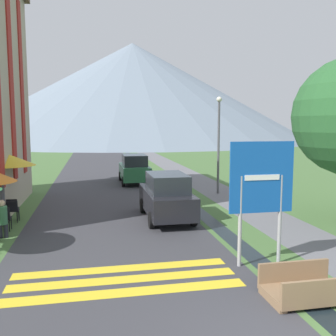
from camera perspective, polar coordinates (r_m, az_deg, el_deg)
ground_plane at (r=25.38m, az=-4.05°, el=-1.73°), size 160.00×160.00×0.00m
road at (r=35.11m, az=-10.20°, el=0.53°), size 6.40×60.00×0.01m
footpath at (r=35.75m, az=-0.38°, el=0.74°), size 2.20×60.00×0.01m
drainage_channel at (r=35.37m, az=-4.20°, el=0.66°), size 0.60×60.00×0.00m
crosswalk_marking at (r=9.43m, az=-6.59°, el=-16.53°), size 5.44×1.84×0.01m
mountain_distant at (r=89.10m, az=-5.38°, el=11.43°), size 79.82×79.82×22.19m
road_sign at (r=10.02m, az=14.04°, el=-2.85°), size 1.74×0.11×3.28m
footbridge at (r=8.87m, az=20.25°, el=-16.91°), size 1.70×1.10×0.65m
parked_car_near at (r=14.66m, az=-0.23°, el=-4.35°), size 1.74×3.94×1.82m
parked_car_far at (r=23.69m, az=-5.16°, el=-0.13°), size 1.77×3.88×1.82m
cafe_chair_middle at (r=14.28m, az=-23.67°, el=-6.83°), size 0.40×0.40×0.85m
cafe_chair_far_left at (r=15.40m, az=-22.58°, el=-5.83°), size 0.40×0.40×0.85m
cafe_chair_far_right at (r=15.75m, az=-22.63°, el=-5.56°), size 0.40×0.40×0.85m
cafe_umbrella_rear_yellow at (r=16.38m, az=-23.17°, el=1.13°), size 2.12×2.12×2.52m
person_seated_near at (r=13.46m, az=-23.93°, el=-6.84°), size 0.32×0.32×1.27m
person_standing_terrace at (r=14.93m, az=-24.20°, el=-4.37°), size 0.32×0.32×1.73m
streetlamp at (r=20.06m, az=7.72°, el=4.75°), size 0.28×0.28×5.15m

